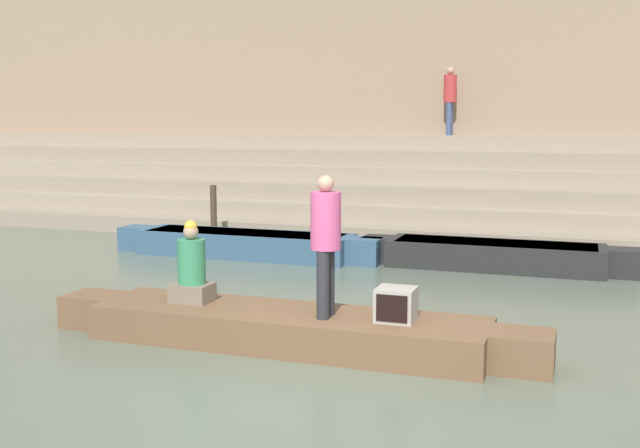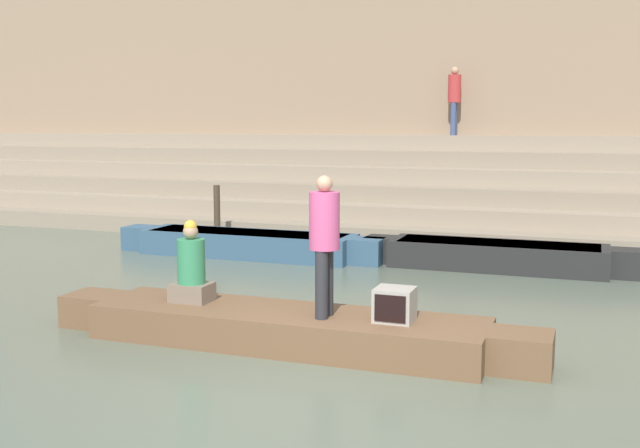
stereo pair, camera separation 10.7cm
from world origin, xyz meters
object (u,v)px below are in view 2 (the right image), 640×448
(moored_boat_shore, at_px, (248,243))
(moored_boat_distant, at_px, (497,255))
(rowboat_main, at_px, (285,327))
(tv_set, at_px, (395,305))
(person_rowing, at_px, (191,270))
(mooring_post, at_px, (217,214))
(person_standing, at_px, (324,236))
(person_on_steps, at_px, (454,96))

(moored_boat_shore, distance_m, moored_boat_distant, 4.88)
(rowboat_main, distance_m, tv_set, 1.39)
(rowboat_main, xyz_separation_m, person_rowing, (-1.30, 0.06, 0.60))
(tv_set, relative_size, moored_boat_shore, 0.08)
(tv_set, bearing_deg, moored_boat_shore, 124.43)
(moored_boat_distant, height_order, mooring_post, mooring_post)
(person_standing, distance_m, mooring_post, 8.41)
(tv_set, bearing_deg, person_standing, -178.75)
(person_standing, height_order, person_on_steps, person_on_steps)
(rowboat_main, bearing_deg, person_standing, -9.54)
(moored_boat_shore, relative_size, person_on_steps, 3.20)
(tv_set, height_order, moored_boat_distant, tv_set)
(person_standing, relative_size, moored_boat_shore, 0.29)
(person_rowing, relative_size, moored_boat_shore, 0.18)
(mooring_post, bearing_deg, person_on_steps, 48.63)
(rowboat_main, xyz_separation_m, moored_boat_distant, (1.79, 5.73, 0.04))
(person_rowing, relative_size, person_on_steps, 0.59)
(moored_boat_shore, bearing_deg, moored_boat_distant, 3.74)
(mooring_post, bearing_deg, tv_set, -49.03)
(rowboat_main, bearing_deg, mooring_post, 123.66)
(tv_set, xyz_separation_m, moored_boat_distant, (0.45, 5.73, -0.35))
(person_standing, bearing_deg, mooring_post, 126.78)
(moored_boat_distant, relative_size, person_on_steps, 2.83)
(tv_set, xyz_separation_m, mooring_post, (-5.78, 6.66, 0.04))
(rowboat_main, xyz_separation_m, person_on_steps, (-0.10, 11.59, 3.14))
(rowboat_main, relative_size, tv_set, 14.16)
(rowboat_main, height_order, moored_boat_distant, moored_boat_distant)
(mooring_post, bearing_deg, rowboat_main, -56.29)
(person_rowing, xyz_separation_m, tv_set, (2.64, -0.06, -0.21))
(moored_boat_shore, height_order, moored_boat_distant, same)
(moored_boat_distant, bearing_deg, tv_set, -91.90)
(moored_boat_distant, distance_m, person_on_steps, 6.89)
(person_standing, xyz_separation_m, moored_boat_shore, (-3.61, 5.48, -1.10))
(rowboat_main, distance_m, person_on_steps, 12.00)
(person_standing, distance_m, person_on_steps, 11.86)
(rowboat_main, distance_m, person_standing, 1.26)
(tv_set, xyz_separation_m, moored_boat_shore, (-4.43, 5.39, -0.35))
(person_standing, relative_size, moored_boat_distant, 0.33)
(person_standing, bearing_deg, tv_set, 6.63)
(mooring_post, distance_m, person_on_steps, 7.10)
(person_standing, height_order, moored_boat_distant, person_standing)
(moored_boat_shore, height_order, mooring_post, mooring_post)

